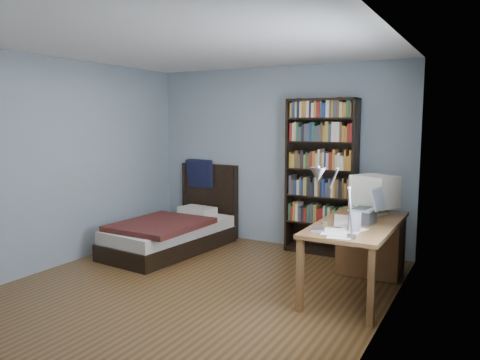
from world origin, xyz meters
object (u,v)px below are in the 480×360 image
at_px(soda_can, 356,211).
at_px(bookshelf, 321,177).
at_px(keyboard, 343,221).
at_px(speaker, 355,222).
at_px(desk_lamp, 324,182).
at_px(bed, 174,230).
at_px(desk, 367,242).
at_px(crt_monitor, 376,192).
at_px(laptop, 365,213).

distance_m(soda_can, bookshelf, 1.18).
bearing_deg(keyboard, speaker, -74.86).
bearing_deg(soda_can, desk_lamp, -86.28).
bearing_deg(desk_lamp, bed, 150.17).
bearing_deg(desk, bed, -178.78).
relative_size(desk_lamp, soda_can, 5.59).
bearing_deg(speaker, crt_monitor, 91.82).
height_order(desk_lamp, speaker, desk_lamp).
xyz_separation_m(keyboard, bookshelf, (-0.67, 1.28, 0.28)).
height_order(desk, crt_monitor, crt_monitor).
distance_m(desk, crt_monitor, 0.57).
distance_m(desk, bed, 2.62).
xyz_separation_m(crt_monitor, bed, (-2.68, -0.10, -0.72)).
bearing_deg(speaker, bed, 163.74).
distance_m(speaker, bookshelf, 1.85).
bearing_deg(laptop, soda_can, 120.91).
bearing_deg(bed, bookshelf, 23.60).
distance_m(keyboard, soda_can, 0.36).
xyz_separation_m(desk_lamp, soda_can, (-0.09, 1.37, -0.48)).
bearing_deg(keyboard, bookshelf, 101.42).
distance_m(bookshelf, bed, 2.12).
relative_size(desk_lamp, keyboard, 1.45).
xyz_separation_m(crt_monitor, speaker, (0.02, -0.92, -0.16)).
distance_m(crt_monitor, bookshelf, 1.11).
bearing_deg(crt_monitor, soda_can, -124.62).
bearing_deg(bookshelf, bed, -156.40).
bearing_deg(soda_can, bed, 177.09).
height_order(speaker, soda_can, speaker).
xyz_separation_m(desk_lamp, bed, (-2.61, 1.50, -1.01)).
relative_size(desk_lamp, bookshelf, 0.33).
height_order(soda_can, bed, bed).
height_order(soda_can, bookshelf, bookshelf).
bearing_deg(laptop, desk, 99.47).
height_order(desk, laptop, laptop).
relative_size(crt_monitor, desk_lamp, 0.76).
height_order(crt_monitor, bookshelf, bookshelf).
bearing_deg(desk, desk_lamp, -90.22).
distance_m(desk_lamp, bed, 3.17).
bearing_deg(bed, desk, 1.22).
bearing_deg(bed, keyboard, -11.03).
bearing_deg(laptop, keyboard, -162.06).
xyz_separation_m(laptop, desk_lamp, (-0.08, -1.08, 0.44)).
distance_m(desk, keyboard, 0.65).
bearing_deg(bed, desk_lamp, -29.83).
bearing_deg(bookshelf, desk_lamp, -70.91).
xyz_separation_m(bookshelf, bed, (-1.82, -0.79, -0.76)).
xyz_separation_m(crt_monitor, laptop, (0.02, -0.52, -0.14)).
bearing_deg(desk_lamp, desk, 89.78).
distance_m(crt_monitor, soda_can, 0.33).
relative_size(bookshelf, bed, 1.00).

